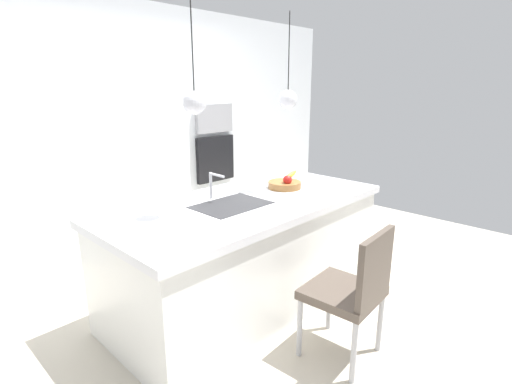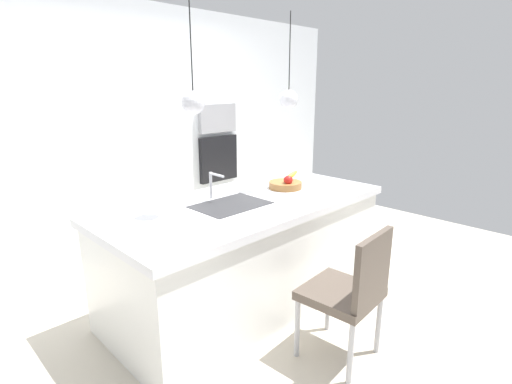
{
  "view_description": "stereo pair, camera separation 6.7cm",
  "coord_description": "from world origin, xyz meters",
  "views": [
    {
      "loc": [
        -2.08,
        -2.09,
        1.77
      ],
      "look_at": [
        0.1,
        0.0,
        0.94
      ],
      "focal_mm": 27.09,
      "sensor_mm": 36.0,
      "label": 1
    },
    {
      "loc": [
        -2.03,
        -2.14,
        1.77
      ],
      "look_at": [
        0.1,
        0.0,
        0.94
      ],
      "focal_mm": 27.09,
      "sensor_mm": 36.0,
      "label": 2
    }
  ],
  "objects": [
    {
      "name": "chair_near",
      "position": [
        -0.04,
        -1.0,
        0.52
      ],
      "size": [
        0.48,
        0.48,
        0.92
      ],
      "color": "brown",
      "rests_on": "ground"
    },
    {
      "name": "pendant_light_left",
      "position": [
        -0.48,
        0.0,
        1.67
      ],
      "size": [
        0.16,
        0.16,
        0.76
      ],
      "color": "silver"
    },
    {
      "name": "oven",
      "position": [
        1.0,
        1.58,
        0.9
      ],
      "size": [
        0.56,
        0.08,
        0.56
      ],
      "primitive_type": "cube",
      "color": "black",
      "rests_on": "back_wall"
    },
    {
      "name": "fruit_bowl",
      "position": [
        0.51,
        0.03,
        0.93
      ],
      "size": [
        0.29,
        0.29,
        0.16
      ],
      "color": "#9E6B38",
      "rests_on": "kitchen_island"
    },
    {
      "name": "back_wall",
      "position": [
        0.0,
        1.65,
        1.3
      ],
      "size": [
        6.0,
        0.1,
        2.6
      ],
      "primitive_type": "cube",
      "color": "white",
      "rests_on": "ground"
    },
    {
      "name": "kitchen_island",
      "position": [
        0.0,
        0.0,
        0.45
      ],
      "size": [
        2.34,
        1.09,
        0.89
      ],
      "color": "white",
      "rests_on": "ground"
    },
    {
      "name": "sink_basin",
      "position": [
        -0.17,
        0.0,
        0.89
      ],
      "size": [
        0.56,
        0.4,
        0.02
      ],
      "primitive_type": "cube",
      "color": "#2D2D30",
      "rests_on": "kitchen_island"
    },
    {
      "name": "pendant_light_right",
      "position": [
        0.48,
        0.0,
        1.67
      ],
      "size": [
        0.16,
        0.16,
        0.76
      ],
      "color": "silver"
    },
    {
      "name": "floor",
      "position": [
        0.0,
        0.0,
        0.0
      ],
      "size": [
        6.6,
        6.6,
        0.0
      ],
      "primitive_type": "plane",
      "color": "beige",
      "rests_on": "ground"
    },
    {
      "name": "faucet",
      "position": [
        -0.17,
        0.21,
        1.04
      ],
      "size": [
        0.02,
        0.17,
        0.22
      ],
      "color": "silver",
      "rests_on": "kitchen_island"
    },
    {
      "name": "microwave",
      "position": [
        1.0,
        1.58,
        1.4
      ],
      "size": [
        0.54,
        0.08,
        0.34
      ],
      "primitive_type": "cube",
      "color": "#9E9EA3",
      "rests_on": "back_wall"
    }
  ]
}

